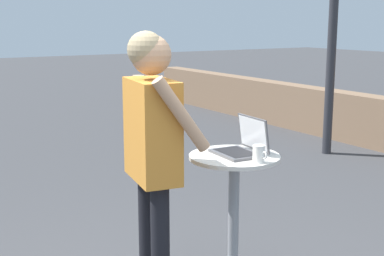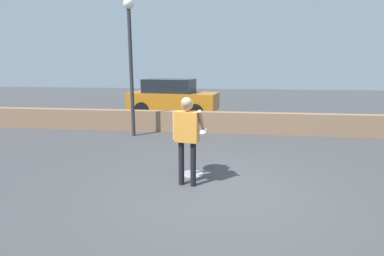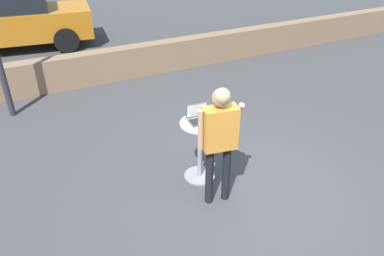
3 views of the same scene
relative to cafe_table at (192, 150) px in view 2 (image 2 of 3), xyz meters
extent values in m
plane|color=#3D3D3F|center=(0.56, -0.67, -0.55)|extent=(50.00, 50.00, 0.00)
cube|color=#84664C|center=(0.56, 4.23, -0.18)|extent=(17.53, 0.35, 0.73)
cylinder|color=gray|center=(0.00, 0.00, -0.54)|extent=(0.47, 0.47, 0.03)
cylinder|color=gray|center=(0.00, 0.00, -0.07)|extent=(0.07, 0.07, 0.90)
cylinder|color=beige|center=(0.00, 0.00, 0.39)|extent=(0.58, 0.58, 0.02)
cube|color=#515156|center=(0.00, 0.01, 0.41)|extent=(0.33, 0.25, 0.02)
cube|color=black|center=(0.00, 0.01, 0.42)|extent=(0.29, 0.20, 0.00)
cube|color=#515156|center=(0.01, 0.14, 0.53)|extent=(0.31, 0.07, 0.22)
cube|color=white|center=(0.01, 0.14, 0.53)|extent=(0.29, 0.05, 0.20)
cylinder|color=white|center=(0.22, 0.01, 0.46)|extent=(0.07, 0.07, 0.11)
torus|color=white|center=(0.27, 0.01, 0.46)|extent=(0.05, 0.01, 0.05)
cylinder|color=black|center=(-0.14, -0.55, -0.11)|extent=(0.11, 0.11, 0.88)
cylinder|color=black|center=(0.10, -0.59, -0.11)|extent=(0.11, 0.11, 0.88)
cube|color=orange|center=(-0.02, -0.57, 0.62)|extent=(0.47, 0.29, 0.58)
sphere|color=tan|center=(-0.02, -0.57, 1.05)|extent=(0.23, 0.23, 0.23)
sphere|color=#9E8966|center=(-0.03, -0.60, 1.08)|extent=(0.21, 0.21, 0.21)
cylinder|color=tan|center=(-0.28, -0.53, 0.64)|extent=(0.07, 0.07, 0.55)
cylinder|color=tan|center=(0.24, -0.53, 0.75)|extent=(0.12, 0.33, 0.42)
cube|color=#B76B19|center=(-1.87, 7.64, 0.15)|extent=(4.23, 2.16, 0.77)
cube|color=black|center=(-2.07, 7.67, 0.84)|extent=(2.40, 1.73, 0.62)
cylinder|color=black|center=(-0.52, 8.25, -0.21)|extent=(0.71, 0.31, 0.69)
cylinder|color=black|center=(-0.73, 6.70, -0.21)|extent=(0.71, 0.31, 0.69)
cylinder|color=black|center=(-3.01, 8.58, -0.21)|extent=(0.71, 0.31, 0.69)
cylinder|color=black|center=(-3.22, 7.02, -0.21)|extent=(0.71, 0.31, 0.69)
cylinder|color=#2D2D33|center=(-2.42, 3.38, 1.46)|extent=(0.12, 0.12, 4.02)
sphere|color=silver|center=(-2.42, 3.38, 3.61)|extent=(0.32, 0.32, 0.32)
camera|label=1|loc=(2.63, -1.97, 1.24)|focal=50.00mm
camera|label=2|loc=(0.78, -6.05, 1.76)|focal=28.00mm
camera|label=3|loc=(-2.13, -4.03, 3.03)|focal=35.00mm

